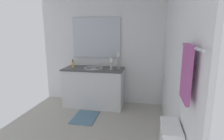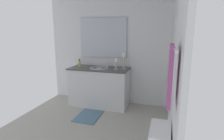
# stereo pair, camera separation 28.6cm
# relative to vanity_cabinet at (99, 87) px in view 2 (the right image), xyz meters

# --- Properties ---
(floor) EXTENTS (2.96, 2.81, 0.02)m
(floor) POSITION_rel_vanity_cabinet_xyz_m (1.16, 0.12, -0.44)
(floor) COLOR #B2ADA3
(floor) RESTS_ON ground
(wall_back) EXTENTS (2.96, 0.04, 2.45)m
(wall_back) POSITION_rel_vanity_cabinet_xyz_m (1.16, 1.52, 0.80)
(wall_back) COLOR white
(wall_back) RESTS_ON ground
(wall_left) EXTENTS (0.04, 2.81, 2.45)m
(wall_left) POSITION_rel_vanity_cabinet_xyz_m (-0.33, 0.12, 0.80)
(wall_left) COLOR white
(wall_left) RESTS_ON ground
(vanity_cabinet) EXTENTS (0.58, 1.32, 0.86)m
(vanity_cabinet) POSITION_rel_vanity_cabinet_xyz_m (0.00, 0.00, 0.00)
(vanity_cabinet) COLOR silver
(vanity_cabinet) RESTS_ON ground
(sink_basin) EXTENTS (0.40, 0.40, 0.24)m
(sink_basin) POSITION_rel_vanity_cabinet_xyz_m (-0.00, 0.00, 0.39)
(sink_basin) COLOR white
(sink_basin) RESTS_ON vanity_cabinet
(mirror) EXTENTS (0.02, 1.09, 0.89)m
(mirror) POSITION_rel_vanity_cabinet_xyz_m (-0.28, 0.00, 1.07)
(mirror) COLOR silver
(candle_holder_tall) EXTENTS (0.09, 0.09, 0.34)m
(candle_holder_tall) POSITION_rel_vanity_cabinet_xyz_m (-0.07, 0.54, 0.61)
(candle_holder_tall) COLOR #B7B2A5
(candle_holder_tall) RESTS_ON vanity_cabinet
(candle_holder_short) EXTENTS (0.09, 0.09, 0.24)m
(candle_holder_short) POSITION_rel_vanity_cabinet_xyz_m (0.07, 0.41, 0.55)
(candle_holder_short) COLOR #B7B2A5
(candle_holder_short) RESTS_ON vanity_cabinet
(soap_bottle) EXTENTS (0.06, 0.06, 0.18)m
(soap_bottle) POSITION_rel_vanity_cabinet_xyz_m (0.01, -0.46, 0.50)
(soap_bottle) COLOR #E5B259
(soap_bottle) RESTS_ON vanity_cabinet
(towel_bar) EXTENTS (0.66, 0.02, 0.02)m
(towel_bar) POSITION_rel_vanity_cabinet_xyz_m (2.28, 1.46, 1.11)
(towel_bar) COLOR silver
(towel_near_vanity) EXTENTS (0.28, 0.03, 0.46)m
(towel_near_vanity) POSITION_rel_vanity_cabinet_xyz_m (2.28, 1.44, 0.90)
(towel_near_vanity) COLOR #A54C8C
(towel_near_vanity) RESTS_ON towel_bar
(bath_mat) EXTENTS (0.60, 0.44, 0.02)m
(bath_mat) POSITION_rel_vanity_cabinet_xyz_m (0.62, 0.00, -0.42)
(bath_mat) COLOR slate
(bath_mat) RESTS_ON ground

